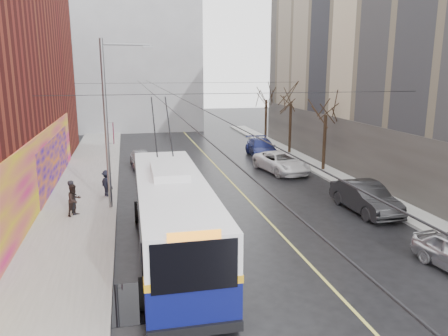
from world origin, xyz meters
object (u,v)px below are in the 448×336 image
Objects in this scene: pedestrian_c at (107,183)px; following_car at (141,158)px; tree_mid at (291,95)px; trolleybus at (172,214)px; pedestrian_a at (72,197)px; pedestrian_b at (74,200)px; streetlight_pole at (109,121)px; parked_car_b at (365,197)px; tree_near at (326,104)px; parked_car_d at (262,148)px; parked_car_c at (281,162)px; tree_far at (266,92)px.

following_car is at bearing -49.11° from pedestrian_c.
pedestrian_c is (-15.55, -10.83, -4.32)m from tree_mid.
trolleybus reaches higher than pedestrian_a.
pedestrian_b is 3.57m from pedestrian_c.
pedestrian_a is (-2.01, -0.84, -3.80)m from streetlight_pole.
pedestrian_c is at bearing 156.03° from parked_car_b.
pedestrian_b is (-3.77, -11.60, 0.31)m from following_car.
following_car is 8.67m from pedestrian_c.
trolleybus is at bearing 164.96° from pedestrian_c.
tree_near is 0.50× the size of trolleybus.
pedestrian_c is (-2.28, -8.36, 0.27)m from following_car.
tree_mid is at bearing 40.65° from streetlight_pole.
pedestrian_b is (-17.04, -7.07, -4.01)m from tree_near.
trolleybus is at bearing -122.87° from tree_mid.
trolleybus is 11.07m from parked_car_b.
tree_mid is 1.24× the size of parked_car_d.
parked_car_b is at bearing -102.01° from tree_near.
following_car is at bearing 79.94° from streetlight_pole.
streetlight_pole is 19.96m from tree_mid.
streetlight_pole reaches higher than tree_near.
trolleybus is 2.63× the size of parked_car_b.
pedestrian_a is at bearing 69.58° from pedestrian_b.
tree_near reaches higher than trolleybus.
parked_car_d is 16.17m from pedestrian_c.
tree_mid reaches higher than tree_near.
tree_near is at bearing 76.37° from parked_car_b.
parked_car_b is 9.82m from parked_car_c.
pedestrian_b is (-15.04, 2.33, 0.16)m from parked_car_b.
pedestrian_c is at bearing -131.08° from tree_far.
tree_mid is at bearing -89.00° from pedestrian_c.
streetlight_pole is 4.99× the size of pedestrian_a.
streetlight_pole is at bearing -161.79° from parked_car_c.
tree_far reaches higher than trolleybus.
parked_car_d is 19.42m from pedestrian_b.
parked_car_c is 15.70m from pedestrian_b.
streetlight_pole is 4.49m from pedestrian_c.
parked_car_b is 1.26× the size of following_car.
parked_car_b is 15.64m from parked_car_d.
parked_car_b is at bearing -54.65° from following_car.
tree_near is 7.01m from tree_mid.
streetlight_pole is 0.70× the size of trolleybus.
tree_near is 18.88m from pedestrian_b.
parked_car_b is at bearing -117.64° from pedestrian_a.
parked_car_d is at bearing 114.83° from tree_near.
pedestrian_b is at bearing 169.57° from parked_car_b.
trolleybus reaches higher than following_car.
tree_mid is 17.11m from parked_car_b.
tree_mid is at bearing 6.93° from following_car.
pedestrian_a reaches higher than parked_car_d.
pedestrian_b reaches higher than parked_car_c.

